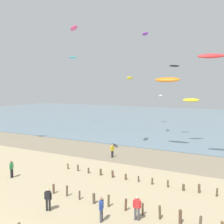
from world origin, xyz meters
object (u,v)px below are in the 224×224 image
at_px(kite_aloft_2, 130,78).
at_px(kite_aloft_5, 167,80).
at_px(kite_aloft_1, 145,34).
at_px(kite_aloft_11, 211,56).
at_px(kite_aloft_6, 73,57).
at_px(kite_aloft_0, 191,100).
at_px(person_right_flank, 112,150).
at_px(person_trailing_behind, 48,199).
at_px(kite_aloft_7, 161,96).
at_px(kite_aloft_3, 74,28).
at_px(person_nearest_camera, 101,208).
at_px(kite_aloft_9, 174,66).
at_px(person_left_flank, 137,207).
at_px(person_far_down_beach, 12,169).

distance_m(kite_aloft_2, kite_aloft_5, 5.50).
xyz_separation_m(kite_aloft_1, kite_aloft_11, (14.22, -19.94, -7.76)).
bearing_deg(kite_aloft_6, kite_aloft_2, -60.77).
distance_m(kite_aloft_0, kite_aloft_1, 20.48).
height_order(person_right_flank, person_trailing_behind, same).
bearing_deg(kite_aloft_2, kite_aloft_11, -116.98).
bearing_deg(kite_aloft_11, kite_aloft_7, -69.26).
distance_m(kite_aloft_1, kite_aloft_3, 26.16).
distance_m(person_nearest_camera, kite_aloft_0, 26.44).
distance_m(kite_aloft_2, kite_aloft_7, 11.80).
bearing_deg(kite_aloft_1, kite_aloft_9, -0.07).
distance_m(kite_aloft_3, kite_aloft_7, 22.71).
distance_m(person_nearest_camera, person_right_flank, 14.39).
xyz_separation_m(kite_aloft_0, kite_aloft_1, (-11.13, 10.83, 13.35)).
height_order(person_nearest_camera, kite_aloft_7, kite_aloft_7).
relative_size(person_right_flank, kite_aloft_6, 0.94).
relative_size(kite_aloft_3, kite_aloft_11, 0.80).
relative_size(person_left_flank, kite_aloft_3, 0.71).
distance_m(person_nearest_camera, kite_aloft_6, 44.17).
xyz_separation_m(person_far_down_beach, kite_aloft_3, (2.39, 7.73, 14.96)).
bearing_deg(person_trailing_behind, kite_aloft_6, 121.97).
height_order(person_nearest_camera, kite_aloft_6, kite_aloft_6).
relative_size(person_right_flank, person_far_down_beach, 1.00).
bearing_deg(kite_aloft_11, person_nearest_camera, 59.60).
relative_size(person_right_flank, kite_aloft_3, 0.71).
relative_size(person_far_down_beach, kite_aloft_11, 0.57).
relative_size(kite_aloft_2, kite_aloft_11, 0.85).
xyz_separation_m(person_left_flank, kite_aloft_2, (-7.74, 18.55, 9.39)).
bearing_deg(person_nearest_camera, person_left_flank, 29.28).
bearing_deg(kite_aloft_7, person_far_down_beach, -27.23).
height_order(kite_aloft_9, kite_aloft_11, kite_aloft_11).
bearing_deg(kite_aloft_1, kite_aloft_7, -0.94).
distance_m(kite_aloft_6, kite_aloft_9, 25.11).
bearing_deg(person_trailing_behind, person_left_flank, 14.51).
xyz_separation_m(kite_aloft_1, kite_aloft_7, (4.97, -5.48, -12.95)).
bearing_deg(kite_aloft_5, kite_aloft_3, -135.09).
height_order(person_trailing_behind, kite_aloft_5, kite_aloft_5).
height_order(person_nearest_camera, kite_aloft_0, kite_aloft_0).
xyz_separation_m(person_trailing_behind, kite_aloft_1, (-4.53, 36.89, 19.38)).
height_order(kite_aloft_5, kite_aloft_7, kite_aloft_5).
bearing_deg(kite_aloft_6, kite_aloft_11, -54.64).
distance_m(kite_aloft_9, kite_aloft_11, 13.08).
relative_size(person_nearest_camera, kite_aloft_2, 0.67).
bearing_deg(person_left_flank, kite_aloft_1, 106.98).
bearing_deg(person_right_flank, person_trailing_behind, -84.40).
height_order(kite_aloft_3, kite_aloft_6, kite_aloft_3).
distance_m(person_left_flank, kite_aloft_7, 31.03).
distance_m(kite_aloft_7, kite_aloft_11, 17.93).
xyz_separation_m(person_left_flank, kite_aloft_0, (0.36, 24.45, 6.03)).
xyz_separation_m(kite_aloft_2, kite_aloft_3, (-3.61, -9.05, 5.57)).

